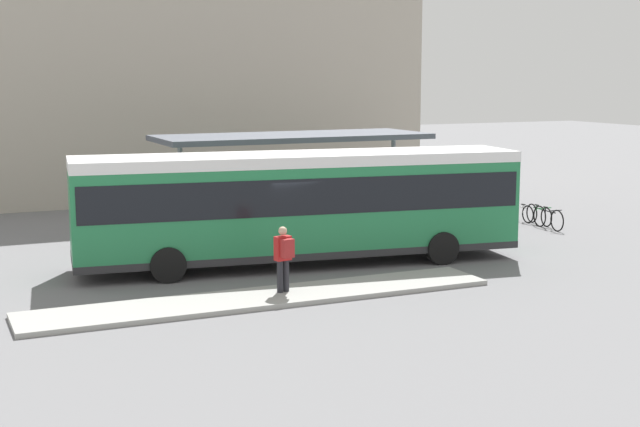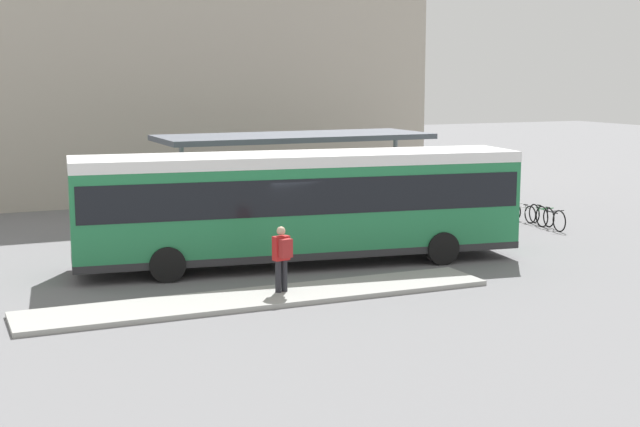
{
  "view_description": "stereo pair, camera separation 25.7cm",
  "coord_description": "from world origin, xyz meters",
  "px_view_note": "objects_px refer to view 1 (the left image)",
  "views": [
    {
      "loc": [
        -9.71,
        -22.74,
        5.33
      ],
      "look_at": [
        0.62,
        0.0,
        1.42
      ],
      "focal_mm": 50.0,
      "sensor_mm": 36.0,
      "label": 1
    },
    {
      "loc": [
        -9.48,
        -22.85,
        5.33
      ],
      "look_at": [
        0.62,
        0.0,
        1.42
      ],
      "focal_mm": 50.0,
      "sensor_mm": 36.0,
      "label": 2
    }
  ],
  "objects_px": {
    "bicycle_black": "(548,218)",
    "potted_planter_near_shelter": "(296,227)",
    "pedestrian_waiting": "(284,255)",
    "bicycle_green": "(539,215)",
    "potted_planter_far_side": "(383,215)",
    "bicycle_white": "(520,212)",
    "city_bus": "(300,200)"
  },
  "relations": [
    {
      "from": "bicycle_black",
      "to": "potted_planter_far_side",
      "type": "bearing_deg",
      "value": -94.51
    },
    {
      "from": "city_bus",
      "to": "potted_planter_near_shelter",
      "type": "bearing_deg",
      "value": 77.46
    },
    {
      "from": "pedestrian_waiting",
      "to": "bicycle_black",
      "type": "relative_size",
      "value": 0.9
    },
    {
      "from": "potted_planter_near_shelter",
      "to": "bicycle_black",
      "type": "bearing_deg",
      "value": -3.7
    },
    {
      "from": "pedestrian_waiting",
      "to": "bicycle_white",
      "type": "distance_m",
      "value": 13.94
    },
    {
      "from": "bicycle_green",
      "to": "potted_planter_near_shelter",
      "type": "bearing_deg",
      "value": -82.58
    },
    {
      "from": "city_bus",
      "to": "bicycle_green",
      "type": "distance_m",
      "value": 10.89
    },
    {
      "from": "bicycle_green",
      "to": "potted_planter_near_shelter",
      "type": "xyz_separation_m",
      "value": [
        -9.58,
        -0.28,
        0.27
      ]
    },
    {
      "from": "bicycle_black",
      "to": "city_bus",
      "type": "bearing_deg",
      "value": -76.17
    },
    {
      "from": "city_bus",
      "to": "potted_planter_far_side",
      "type": "height_order",
      "value": "city_bus"
    },
    {
      "from": "city_bus",
      "to": "potted_planter_far_side",
      "type": "bearing_deg",
      "value": 40.73
    },
    {
      "from": "pedestrian_waiting",
      "to": "bicycle_green",
      "type": "bearing_deg",
      "value": -75.16
    },
    {
      "from": "bicycle_black",
      "to": "bicycle_green",
      "type": "xyz_separation_m",
      "value": [
        0.29,
        0.88,
        -0.03
      ]
    },
    {
      "from": "pedestrian_waiting",
      "to": "potted_planter_far_side",
      "type": "distance_m",
      "value": 8.42
    },
    {
      "from": "pedestrian_waiting",
      "to": "bicycle_black",
      "type": "distance_m",
      "value": 13.05
    },
    {
      "from": "city_bus",
      "to": "bicycle_green",
      "type": "height_order",
      "value": "city_bus"
    },
    {
      "from": "pedestrian_waiting",
      "to": "bicycle_green",
      "type": "xyz_separation_m",
      "value": [
        12.29,
        5.96,
        -0.68
      ]
    },
    {
      "from": "bicycle_black",
      "to": "bicycle_green",
      "type": "bearing_deg",
      "value": 165.44
    },
    {
      "from": "city_bus",
      "to": "pedestrian_waiting",
      "type": "xyz_separation_m",
      "value": [
        -1.84,
        -3.29,
        -0.81
      ]
    },
    {
      "from": "bicycle_white",
      "to": "potted_planter_far_side",
      "type": "distance_m",
      "value": 6.27
    },
    {
      "from": "bicycle_white",
      "to": "pedestrian_waiting",
      "type": "bearing_deg",
      "value": 119.09
    },
    {
      "from": "bicycle_green",
      "to": "bicycle_white",
      "type": "xyz_separation_m",
      "value": [
        -0.16,
        0.88,
        -0.02
      ]
    },
    {
      "from": "bicycle_black",
      "to": "potted_planter_near_shelter",
      "type": "bearing_deg",
      "value": -89.87
    },
    {
      "from": "potted_planter_far_side",
      "to": "bicycle_black",
      "type": "bearing_deg",
      "value": -8.33
    },
    {
      "from": "bicycle_black",
      "to": "bicycle_white",
      "type": "relative_size",
      "value": 1.16
    },
    {
      "from": "bicycle_black",
      "to": "potted_planter_far_side",
      "type": "xyz_separation_m",
      "value": [
        -6.06,
        0.89,
        0.38
      ]
    },
    {
      "from": "bicycle_black",
      "to": "bicycle_green",
      "type": "height_order",
      "value": "bicycle_black"
    },
    {
      "from": "potted_planter_near_shelter",
      "to": "potted_planter_far_side",
      "type": "relative_size",
      "value": 0.82
    },
    {
      "from": "bicycle_white",
      "to": "potted_planter_far_side",
      "type": "relative_size",
      "value": 1.04
    },
    {
      "from": "pedestrian_waiting",
      "to": "potted_planter_far_side",
      "type": "xyz_separation_m",
      "value": [
        5.94,
        5.97,
        -0.27
      ]
    },
    {
      "from": "bicycle_black",
      "to": "bicycle_white",
      "type": "xyz_separation_m",
      "value": [
        0.13,
        1.76,
        -0.05
      ]
    },
    {
      "from": "bicycle_white",
      "to": "potted_planter_far_side",
      "type": "xyz_separation_m",
      "value": [
        -6.2,
        -0.87,
        0.43
      ]
    }
  ]
}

